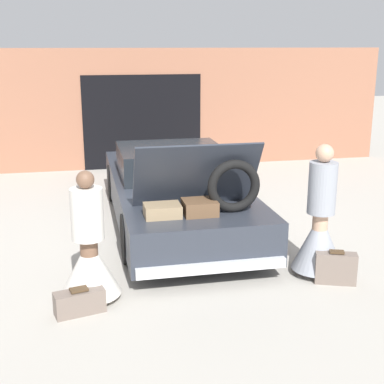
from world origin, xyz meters
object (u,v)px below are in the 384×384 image
car (175,190)px  suitcase_beside_left_person (80,302)px  person_left (89,256)px  person_right (320,230)px  suitcase_beside_right_person (336,268)px

car → suitcase_beside_left_person: (-1.58, -2.85, -0.43)m
person_left → person_right: 2.89m
car → suitcase_beside_right_person: bearing=-60.4°
person_left → suitcase_beside_left_person: person_left is taller
suitcase_beside_left_person → suitcase_beside_right_person: suitcase_beside_right_person is taller
suitcase_beside_left_person → person_right: bearing=8.3°
car → suitcase_beside_left_person: size_ratio=8.81×
car → person_left: 2.91m
person_right → suitcase_beside_right_person: (0.10, -0.30, -0.40)m
car → suitcase_beside_left_person: bearing=-119.0°
car → person_right: 2.81m
car → suitcase_beside_left_person: car is taller
car → person_left: (-1.44, -2.52, -0.03)m
person_right → suitcase_beside_right_person: person_right is taller
person_left → person_right: (2.88, 0.11, 0.06)m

